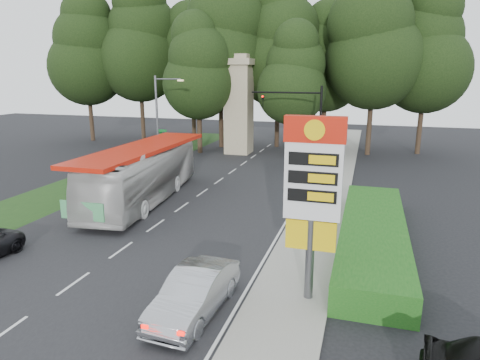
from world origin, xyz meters
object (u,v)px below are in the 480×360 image
(traffic_signal_mast, at_px, (305,116))
(sedan_silver, at_px, (195,293))
(streetlight_signs, at_px, (159,117))
(transit_bus, at_px, (143,174))
(gas_station_pylon, at_px, (313,185))
(monument, at_px, (239,104))

(traffic_signal_mast, distance_m, sedan_silver, 24.38)
(streetlight_signs, bearing_deg, transit_bus, -68.87)
(streetlight_signs, bearing_deg, gas_station_pylon, -51.04)
(traffic_signal_mast, relative_size, monument, 0.72)
(gas_station_pylon, height_order, monument, monument)
(transit_bus, bearing_deg, monument, 80.46)
(monument, bearing_deg, traffic_signal_mast, -38.00)
(streetlight_signs, bearing_deg, sedan_silver, -60.51)
(transit_bus, distance_m, sedan_silver, 14.49)
(streetlight_signs, height_order, monument, monument)
(transit_bus, bearing_deg, gas_station_pylon, -44.86)
(traffic_signal_mast, bearing_deg, sedan_silver, -90.43)
(traffic_signal_mast, height_order, transit_bus, traffic_signal_mast)
(traffic_signal_mast, height_order, monument, monument)
(gas_station_pylon, xyz_separation_m, sedan_silver, (-3.70, -2.06, -3.66))
(monument, xyz_separation_m, sedan_silver, (7.50, -30.07, -4.31))
(streetlight_signs, relative_size, sedan_silver, 1.67)
(gas_station_pylon, relative_size, streetlight_signs, 0.86)
(gas_station_pylon, bearing_deg, transit_bus, 141.63)
(gas_station_pylon, relative_size, transit_bus, 0.53)
(gas_station_pylon, distance_m, monument, 30.17)
(gas_station_pylon, height_order, streetlight_signs, streetlight_signs)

